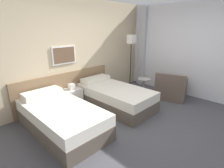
# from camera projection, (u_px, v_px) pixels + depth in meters

# --- Properties ---
(ground_plane) EXTENTS (16.00, 16.00, 0.00)m
(ground_plane) POSITION_uv_depth(u_px,v_px,m) (141.00, 123.00, 3.78)
(ground_plane) COLOR #47474C
(wall_headboard) EXTENTS (10.00, 0.10, 2.70)m
(wall_headboard) POSITION_uv_depth(u_px,v_px,m) (80.00, 53.00, 4.72)
(wall_headboard) COLOR #C6B28E
(wall_headboard) RESTS_ON ground_plane
(wall_window) EXTENTS (0.21, 4.52, 2.70)m
(wall_window) POSITION_uv_depth(u_px,v_px,m) (197.00, 51.00, 4.90)
(wall_window) COLOR white
(wall_window) RESTS_ON ground_plane
(bed_near_door) EXTENTS (1.02, 1.99, 0.64)m
(bed_near_door) POSITION_uv_depth(u_px,v_px,m) (61.00, 117.00, 3.46)
(bed_near_door) COLOR brown
(bed_near_door) RESTS_ON ground_plane
(bed_near_window) EXTENTS (1.02, 1.99, 0.64)m
(bed_near_window) POSITION_uv_depth(u_px,v_px,m) (115.00, 97.00, 4.51)
(bed_near_window) COLOR brown
(bed_near_window) RESTS_ON ground_plane
(nightstand) EXTENTS (0.45, 0.35, 0.61)m
(nightstand) POSITION_uv_depth(u_px,v_px,m) (72.00, 97.00, 4.50)
(nightstand) COLOR beige
(nightstand) RESTS_ON ground_plane
(floor_lamp) EXTENTS (0.24, 0.24, 1.76)m
(floor_lamp) POSITION_uv_depth(u_px,v_px,m) (131.00, 46.00, 5.34)
(floor_lamp) COLOR black
(floor_lamp) RESTS_ON ground_plane
(side_table) EXTENTS (0.39, 0.39, 0.54)m
(side_table) POSITION_uv_depth(u_px,v_px,m) (144.00, 84.00, 5.18)
(side_table) COLOR gray
(side_table) RESTS_ON ground_plane
(armchair) EXTENTS (0.94, 0.98, 0.77)m
(armchair) POSITION_uv_depth(u_px,v_px,m) (171.00, 89.00, 5.05)
(armchair) COLOR brown
(armchair) RESTS_ON ground_plane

